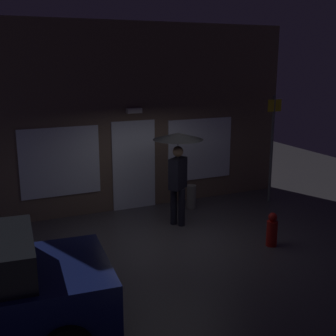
{
  "coord_description": "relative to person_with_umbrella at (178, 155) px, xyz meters",
  "views": [
    {
      "loc": [
        -3.59,
        -7.76,
        3.62
      ],
      "look_at": [
        0.24,
        0.67,
        1.34
      ],
      "focal_mm": 47.15,
      "sensor_mm": 36.0,
      "label": 1
    }
  ],
  "objects": [
    {
      "name": "person_with_umbrella",
      "position": [
        0.0,
        0.0,
        0.0
      ],
      "size": [
        1.09,
        1.09,
        2.1
      ],
      "rotation": [
        0.0,
        0.0,
        -2.49
      ],
      "color": "black",
      "rests_on": "ground"
    },
    {
      "name": "fire_hydrant",
      "position": [
        1.21,
        -1.81,
        -1.28
      ],
      "size": [
        0.22,
        0.22,
        0.69
      ],
      "color": "#B21914",
      "rests_on": "ground"
    },
    {
      "name": "ground_plane",
      "position": [
        -0.47,
        -0.67,
        -1.6
      ],
      "size": [
        18.0,
        18.0,
        0.0
      ],
      "primitive_type": "plane",
      "color": "#423F44"
    },
    {
      "name": "building_facade",
      "position": [
        -0.47,
        1.67,
        0.62
      ],
      "size": [
        8.4,
        0.48,
        4.5
      ],
      "color": "brown",
      "rests_on": "ground"
    },
    {
      "name": "sidewalk_bollard",
      "position": [
        0.8,
        0.87,
        -1.3
      ],
      "size": [
        0.23,
        0.23,
        0.6
      ],
      "primitive_type": "cylinder",
      "color": "slate",
      "rests_on": "ground"
    },
    {
      "name": "street_sign_post",
      "position": [
        2.91,
        0.53,
        -0.05
      ],
      "size": [
        0.4,
        0.07,
        2.76
      ],
      "color": "#595B60",
      "rests_on": "ground"
    }
  ]
}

